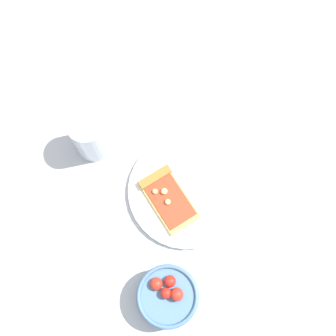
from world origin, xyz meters
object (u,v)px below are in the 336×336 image
plate (186,191)px  soda_glass (91,137)px  salad_bowl (168,296)px  pizza_slice_main (167,196)px  paper_napkin (220,74)px

plate → soda_glass: size_ratio=2.11×
salad_bowl → plate: bearing=172.9°
plate → pizza_slice_main: (0.02, -0.04, 0.01)m
pizza_slice_main → salad_bowl: bearing=4.1°
pizza_slice_main → paper_napkin: (-0.32, 0.11, -0.02)m
salad_bowl → paper_napkin: size_ratio=0.85×
salad_bowl → paper_napkin: salad_bowl is taller
pizza_slice_main → soda_glass: (-0.11, -0.17, 0.04)m
pizza_slice_main → soda_glass: size_ratio=1.27×
plate → soda_glass: bearing=-114.1°
plate → pizza_slice_main: pizza_slice_main is taller
pizza_slice_main → plate: bearing=112.6°
salad_bowl → soda_glass: bearing=-149.8°
pizza_slice_main → salad_bowl: (0.21, 0.02, 0.01)m
paper_napkin → salad_bowl: bearing=-10.5°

